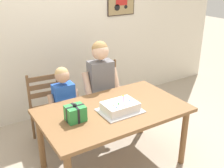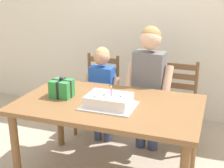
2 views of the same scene
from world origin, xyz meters
TOP-DOWN VIEW (x-y plane):
  - back_wall at (0.00, 1.62)m, footprint 6.40×0.11m
  - dining_table at (0.00, 0.00)m, footprint 1.59×0.95m
  - birthday_cake at (0.03, -0.08)m, footprint 0.44×0.34m
  - gift_box_red_large at (-0.45, -0.01)m, footprint 0.19×0.16m
  - chair_left at (-0.45, 0.86)m, footprint 0.45×0.45m
  - chair_right at (0.46, 0.86)m, footprint 0.44×0.44m
  - child_older at (0.21, 0.64)m, footprint 0.50×0.29m
  - child_younger at (-0.31, 0.64)m, footprint 0.39×0.22m

SIDE VIEW (x-z plane):
  - chair_left at x=-0.45m, z-range 0.01..0.93m
  - chair_right at x=0.46m, z-range 0.01..0.93m
  - dining_table at x=0.00m, z-range 0.28..1.03m
  - child_younger at x=-0.31m, z-range 0.12..1.20m
  - birthday_cake at x=0.03m, z-range 0.70..0.89m
  - child_older at x=0.21m, z-range 0.14..1.48m
  - gift_box_red_large at x=-0.45m, z-range 0.73..0.92m
  - back_wall at x=0.00m, z-range 0.00..2.60m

